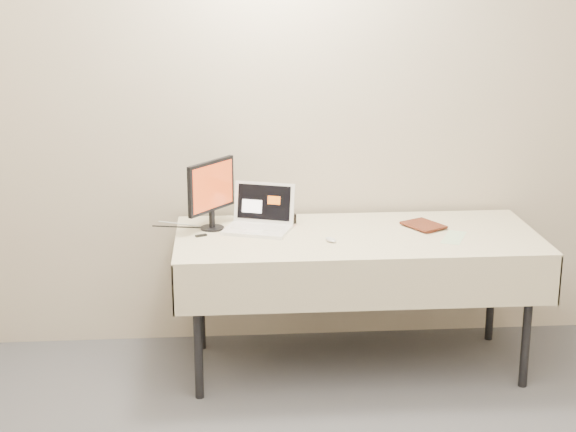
{
  "coord_description": "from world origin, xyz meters",
  "views": [
    {
      "loc": [
        -0.68,
        -2.24,
        2.07
      ],
      "look_at": [
        -0.36,
        1.99,
        0.86
      ],
      "focal_mm": 55.0,
      "sensor_mm": 36.0,
      "label": 1
    }
  ],
  "objects": [
    {
      "name": "back_wall",
      "position": [
        0.0,
        2.5,
        1.35
      ],
      "size": [
        4.0,
        0.1,
        2.7
      ],
      "primitive_type": "cube",
      "color": "#C2B49C",
      "rests_on": "ground"
    },
    {
      "name": "table",
      "position": [
        0.0,
        2.05,
        0.68
      ],
      "size": [
        1.86,
        0.81,
        0.74
      ],
      "color": "black",
      "rests_on": "ground"
    },
    {
      "name": "laptop",
      "position": [
        -0.49,
        2.19,
        0.79
      ],
      "size": [
        0.4,
        0.37,
        0.23
      ],
      "rotation": [
        0.0,
        0.0,
        -0.33
      ],
      "color": "white",
      "rests_on": "table"
    },
    {
      "name": "monitor",
      "position": [
        -0.74,
        2.2,
        0.95
      ],
      "size": [
        0.24,
        0.29,
        0.36
      ],
      "rotation": [
        0.0,
        0.0,
        0.9
      ],
      "color": "black",
      "rests_on": "table"
    },
    {
      "name": "book",
      "position": [
        0.3,
        2.1,
        0.84
      ],
      "size": [
        0.15,
        0.09,
        0.21
      ],
      "primitive_type": "imported",
      "rotation": [
        0.0,
        0.0,
        0.51
      ],
      "color": "maroon",
      "rests_on": "table"
    },
    {
      "name": "alarm_clock",
      "position": [
        -0.36,
        2.27,
        0.76
      ],
      "size": [
        0.13,
        0.09,
        0.05
      ],
      "rotation": [
        0.0,
        0.0,
        0.33
      ],
      "color": "black",
      "rests_on": "table"
    },
    {
      "name": "clicker",
      "position": [
        -0.15,
        1.93,
        0.75
      ],
      "size": [
        0.07,
        0.09,
        0.02
      ],
      "primitive_type": "ellipsoid",
      "rotation": [
        0.0,
        0.0,
        0.43
      ],
      "color": "silver",
      "rests_on": "table"
    },
    {
      "name": "paper_form",
      "position": [
        0.48,
        1.96,
        0.74
      ],
      "size": [
        0.18,
        0.26,
        0.0
      ],
      "primitive_type": "cube",
      "rotation": [
        0.0,
        0.0,
        -0.42
      ],
      "color": "#BCDFB1",
      "rests_on": "table"
    },
    {
      "name": "usb_dongle",
      "position": [
        -0.8,
        2.07,
        0.74
      ],
      "size": [
        0.06,
        0.04,
        0.01
      ],
      "primitive_type": "cube",
      "rotation": [
        0.0,
        0.0,
        0.42
      ],
      "color": "black",
      "rests_on": "table"
    }
  ]
}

